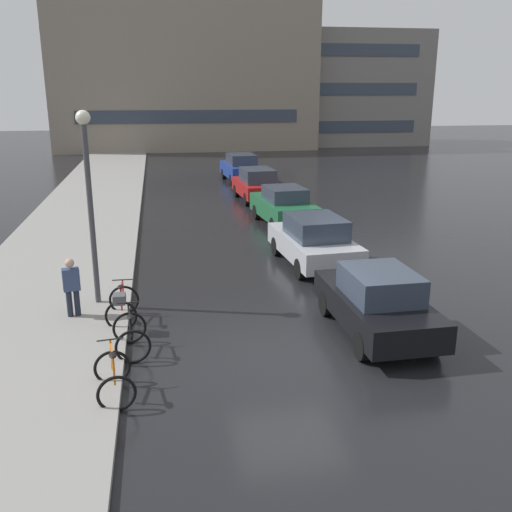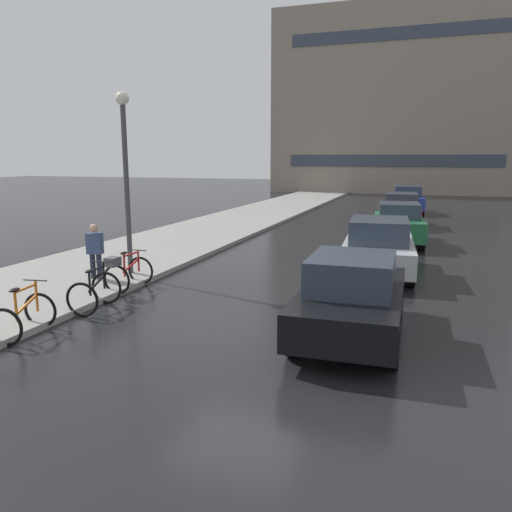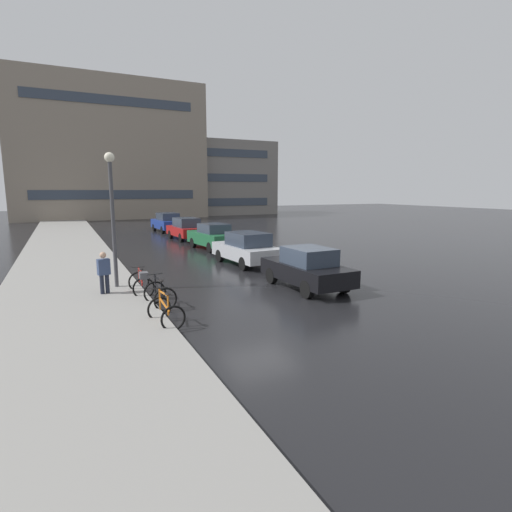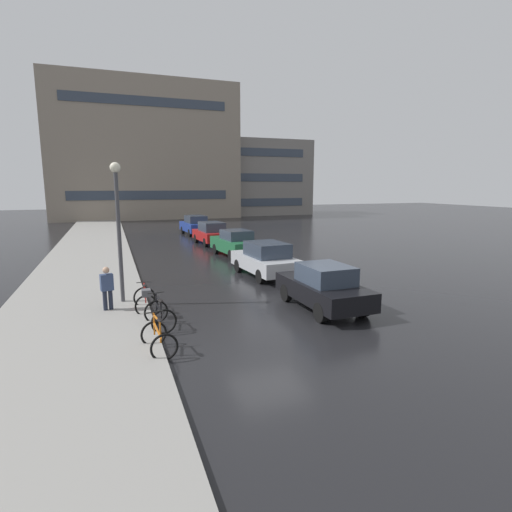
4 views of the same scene
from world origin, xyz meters
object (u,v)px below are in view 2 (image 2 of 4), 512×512
object	(u,v)px
car_black	(352,297)
streetlamp	(125,163)
car_green	(398,223)
car_red	(401,210)
bicycle_second	(95,292)
bicycle_nearest	(23,316)
bicycle_third	(126,271)
pedestrian	(95,250)
car_blue	(407,200)
car_silver	(378,247)

from	to	relation	value
car_black	streetlamp	distance (m)	7.57
car_green	car_red	xyz separation A→B (m)	(-0.18, 5.47, 0.02)
bicycle_second	bicycle_nearest	bearing A→B (deg)	-97.55
bicycle_second	car_green	bearing A→B (deg)	62.44
bicycle_third	pedestrian	distance (m)	1.32
pedestrian	streetlamp	xyz separation A→B (m)	(0.50, 0.88, 2.29)
car_black	car_blue	bearing A→B (deg)	89.60
bicycle_nearest	bicycle_third	distance (m)	3.48
car_black	bicycle_nearest	bearing A→B (deg)	-161.83
car_blue	streetlamp	world-z (taller)	streetlamp
car_blue	streetlamp	size ratio (longest dim) A/B	0.83
car_silver	car_green	distance (m)	5.68
bicycle_third	pedestrian	xyz separation A→B (m)	(-1.19, 0.42, 0.39)
bicycle_nearest	car_silver	size ratio (longest dim) A/B	0.27
bicycle_nearest	car_blue	bearing A→B (deg)	76.35
bicycle_nearest	bicycle_second	world-z (taller)	bicycle_second
car_green	pedestrian	distance (m)	11.74
bicycle_nearest	streetlamp	distance (m)	5.58
car_black	car_silver	bearing A→B (deg)	90.05
car_black	pedestrian	xyz separation A→B (m)	(-7.08, 1.97, 0.12)
car_green	car_blue	xyz separation A→B (m)	(-0.09, 11.70, 0.04)
car_silver	pedestrian	size ratio (longest dim) A/B	2.70
bicycle_nearest	car_black	distance (m)	6.18
bicycle_second	car_green	size ratio (longest dim) A/B	0.26
car_red	bicycle_second	bearing A→B (deg)	-108.79
car_silver	car_green	bearing A→B (deg)	87.42
bicycle_nearest	bicycle_second	bearing A→B (deg)	82.45
bicycle_nearest	car_red	bearing A→B (deg)	72.27
bicycle_nearest	car_silver	xyz separation A→B (m)	(5.85, 7.39, 0.42)
bicycle_third	car_silver	bearing A→B (deg)	33.64
car_green	car_silver	bearing A→B (deg)	-92.58
bicycle_second	car_blue	size ratio (longest dim) A/B	0.27
bicycle_third	car_red	distance (m)	16.21
bicycle_nearest	car_silver	bearing A→B (deg)	51.64
bicycle_second	car_silver	distance (m)	7.91
car_green	car_black	bearing A→B (deg)	-91.29
car_black	car_blue	size ratio (longest dim) A/B	0.97
bicycle_second	streetlamp	world-z (taller)	streetlamp
car_red	streetlamp	bearing A→B (deg)	-115.80
car_blue	streetlamp	xyz separation A→B (m)	(-6.74, -19.99, 2.35)
bicycle_third	car_green	world-z (taller)	car_green
car_red	pedestrian	distance (m)	16.30
car_green	bicycle_nearest	bearing A→B (deg)	-115.05
bicycle_nearest	car_silver	world-z (taller)	car_silver
bicycle_second	car_blue	bearing A→B (deg)	75.87
car_silver	streetlamp	distance (m)	7.47
bicycle_nearest	car_silver	distance (m)	9.44
streetlamp	bicycle_second	bearing A→B (deg)	-71.75
bicycle_third	bicycle_nearest	bearing A→B (deg)	-89.48
pedestrian	streetlamp	size ratio (longest dim) A/B	0.32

